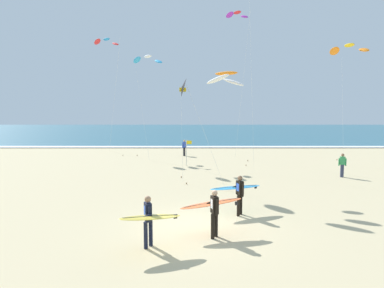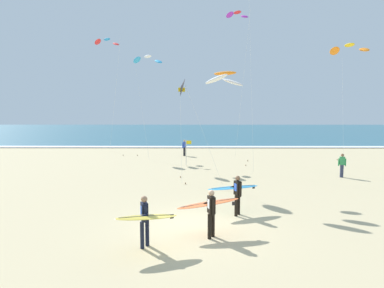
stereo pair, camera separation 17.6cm
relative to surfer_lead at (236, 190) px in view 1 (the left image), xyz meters
The scene contains 15 objects.
ground_plane 2.58m from the surfer_lead, 136.76° to the right, with size 160.00×160.00×0.00m, color #CCB789.
ocean_water 54.65m from the surfer_lead, 91.80° to the left, with size 160.00×60.00×0.08m, color #2D6075.
shoreline_foam 24.99m from the surfer_lead, 93.95° to the left, with size 160.00×1.67×0.01m, color white.
surfer_lead is the anchor object (origin of this frame).
surfer_trailing 4.84m from the surfer_lead, 133.33° to the right, with size 2.01×1.16×1.71m.
surfer_third 2.71m from the surfer_lead, 116.69° to the right, with size 2.36×1.15×1.71m.
kite_arc_scarlet_near 20.44m from the surfer_lead, 82.68° to the left, with size 2.29×2.95×13.28m.
kite_delta_charcoal_far 7.66m from the surfer_lead, 114.34° to the left, with size 0.51×2.52×6.32m.
kite_arc_golden_high 17.93m from the surfer_lead, 49.84° to the left, with size 3.05×3.82×9.58m.
kite_arc_amber_low 6.70m from the surfer_lead, 91.33° to the left, with size 3.44×2.90×6.54m.
kite_arc_ivory_distant 17.47m from the surfer_lead, 111.43° to the left, with size 3.01×4.29×9.12m.
kite_arc_cobalt_close 25.85m from the surfer_lead, 117.39° to the left, with size 3.53×4.39×11.92m.
bystander_blue_top 17.93m from the surfer_lead, 98.70° to the left, with size 0.41×0.34×1.59m.
bystander_green_top 11.12m from the surfer_lead, 43.58° to the left, with size 0.49×0.24×1.59m.
lifeguard_flag 12.23m from the surfer_lead, 101.05° to the left, with size 0.45×0.05×2.10m.
Camera 1 is at (-0.23, -11.80, 4.43)m, focal length 30.05 mm.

